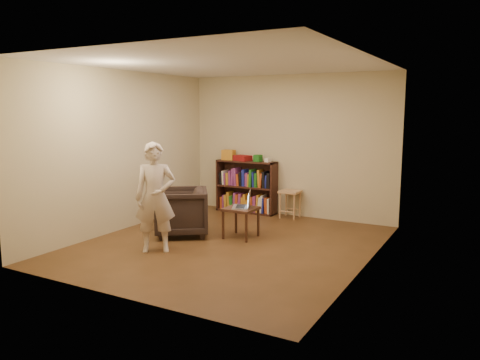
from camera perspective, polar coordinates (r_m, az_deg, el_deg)
The scene contains 15 objects.
floor at distance 6.96m, azimuth -1.37°, elevation -7.85°, with size 4.50×4.50×0.00m, color #452E16.
ceiling at distance 6.70m, azimuth -1.46°, elevation 13.99°, with size 4.50×4.50×0.00m, color silver.
wall_back at distance 8.72m, azimuth 6.09°, elevation 4.13°, with size 4.00×4.00×0.00m, color #C1B692.
wall_left at distance 7.90m, azimuth -14.06°, elevation 3.47°, with size 4.50×4.50×0.00m, color #C1B692.
wall_right at distance 5.96m, azimuth 15.44°, elevation 1.84°, with size 4.50×4.50×0.00m, color #C1B692.
bookshelf at distance 9.03m, azimuth 0.82°, elevation -1.17°, with size 1.20×0.30×1.00m.
box_yellow at distance 9.11m, azimuth -1.40°, elevation 3.08°, with size 0.24×0.17×0.19m, color #C68222.
red_cloth at distance 8.95m, azimuth 0.32°, elevation 2.70°, with size 0.31×0.22×0.10m, color maroon.
box_green at distance 8.80m, azimuth 2.20°, elevation 2.67°, with size 0.13×0.13×0.13m, color #1D671B.
box_white at distance 8.73m, azimuth 3.40°, elevation 2.44°, with size 0.09×0.09×0.07m, color white.
stool at distance 8.59m, azimuth 6.13°, elevation -1.94°, with size 0.35×0.35×0.51m.
armchair at distance 7.44m, azimuth -7.20°, elevation -3.85°, with size 0.80×0.82×0.75m, color black.
side_table at distance 7.23m, azimuth 0.11°, elevation -4.00°, with size 0.46×0.46×0.47m.
laptop at distance 7.19m, azimuth 0.49°, elevation -2.92°, with size 0.39×0.43×0.27m.
person at distance 6.57m, azimuth -10.28°, elevation -2.10°, with size 0.56×0.37×1.53m, color beige.
Camera 1 is at (3.37, -5.76, 1.97)m, focal length 35.00 mm.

